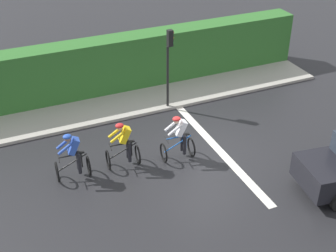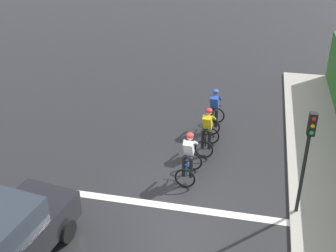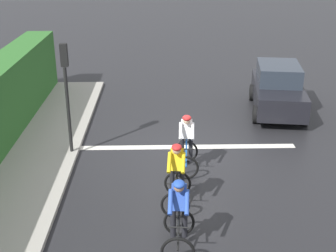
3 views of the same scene
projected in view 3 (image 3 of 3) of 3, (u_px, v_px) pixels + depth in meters
name	position (u px, v px, depth m)	size (l,w,h in m)	color
ground_plane	(184.00, 153.00, 13.77)	(80.00, 80.00, 0.00)	black
sidewalk_kerb	(12.00, 186.00, 11.79)	(2.80, 18.51, 0.12)	#9E998E
road_marking_stop_line	(183.00, 147.00, 14.18)	(7.00, 0.30, 0.01)	silver
cyclist_lead	(179.00, 216.00, 9.17)	(0.76, 1.13, 1.66)	black
cyclist_second	(177.00, 176.00, 10.74)	(0.78, 1.14, 1.66)	black
cyclist_mid	(186.00, 144.00, 12.47)	(0.75, 1.12, 1.66)	black
car_black	(278.00, 89.00, 16.89)	(2.33, 4.30, 1.76)	black
traffic_light_near_crossing	(66.00, 83.00, 12.90)	(0.21, 0.31, 3.34)	black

